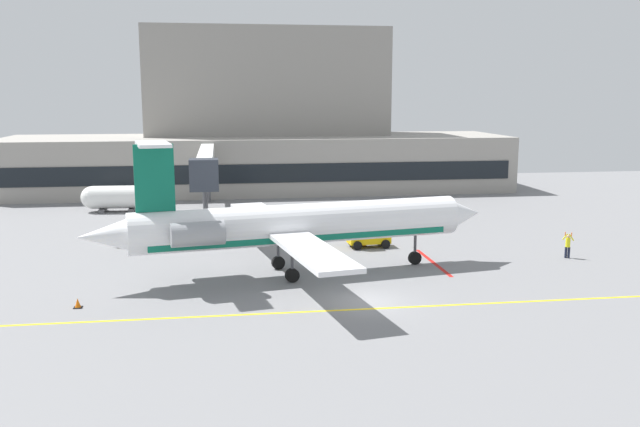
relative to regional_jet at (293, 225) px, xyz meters
name	(u,v)px	position (x,y,z in m)	size (l,w,h in m)	color
ground	(367,302)	(3.59, -6.45, -3.44)	(120.00, 120.00, 0.11)	slate
terminal_building	(263,130)	(0.70, 42.40, 4.01)	(61.20, 16.33, 19.99)	gray
jet_bridge_west	(206,165)	(-6.01, 22.38, 1.73)	(2.40, 20.84, 6.50)	silver
regional_jet	(293,225)	(0.00, 0.00, 0.00)	(27.36, 22.50, 8.96)	white
baggage_tug	(365,236)	(6.36, 7.28, -2.45)	(3.35, 1.97, 2.11)	#E5B20C
pushback_tractor	(242,230)	(-3.03, 10.97, -2.45)	(3.87, 1.82, 2.06)	silver
belt_loader	(140,233)	(-11.10, 10.81, -2.42)	(3.08, 2.27, 2.15)	silver
fuel_tank	(117,197)	(-15.15, 27.04, -1.91)	(7.16, 2.56, 2.67)	white
marshaller	(568,245)	(20.31, 1.72, -2.41)	(0.72, 0.56, 1.92)	#191E33
safety_cone_alpha	(364,243)	(6.39, 7.70, -3.14)	(0.47, 0.47, 0.55)	orange
safety_cone_bravo	(78,304)	(-12.75, -5.28, -3.14)	(0.47, 0.47, 0.55)	orange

